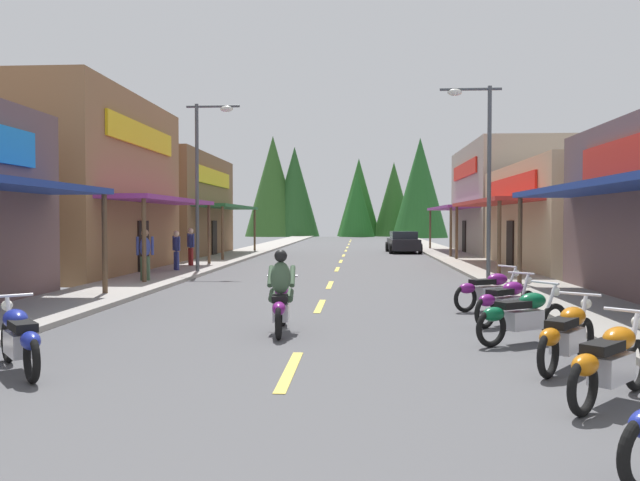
{
  "coord_description": "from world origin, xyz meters",
  "views": [
    {
      "loc": [
        0.98,
        -0.72,
        2.11
      ],
      "look_at": [
        -0.55,
        23.56,
        1.34
      ],
      "focal_mm": 35.63,
      "sensor_mm": 36.0,
      "label": 1
    }
  ],
  "objects_px": {
    "motorcycle_parked_right_5": "(490,290)",
    "motorcycle_parked_right_4": "(506,301)",
    "motorcycle_parked_right_3": "(523,315)",
    "motorcycle_parked_left_2": "(19,338)",
    "streetlamp_left": "(205,165)",
    "motorcycle_parked_right_2": "(567,335)",
    "motorcycle_parked_right_1": "(611,361)",
    "rider_cruising_lead": "(281,298)",
    "streetlamp_right": "(480,156)",
    "pedestrian_by_shop": "(191,245)",
    "pedestrian_browsing": "(145,252)",
    "pedestrian_waiting": "(176,248)",
    "parked_car_curbside": "(403,242)"
  },
  "relations": [
    {
      "from": "motorcycle_parked_right_4",
      "to": "pedestrian_by_shop",
      "type": "relative_size",
      "value": 0.91
    },
    {
      "from": "streetlamp_right",
      "to": "pedestrian_browsing",
      "type": "bearing_deg",
      "value": -172.02
    },
    {
      "from": "motorcycle_parked_right_4",
      "to": "motorcycle_parked_left_2",
      "type": "bearing_deg",
      "value": 166.54
    },
    {
      "from": "motorcycle_parked_right_1",
      "to": "pedestrian_by_shop",
      "type": "relative_size",
      "value": 0.92
    },
    {
      "from": "motorcycle_parked_right_5",
      "to": "rider_cruising_lead",
      "type": "bearing_deg",
      "value": -174.07
    },
    {
      "from": "motorcycle_parked_right_4",
      "to": "pedestrian_waiting",
      "type": "bearing_deg",
      "value": 86.58
    },
    {
      "from": "streetlamp_right",
      "to": "motorcycle_parked_right_2",
      "type": "distance_m",
      "value": 13.6
    },
    {
      "from": "motorcycle_parked_right_1",
      "to": "rider_cruising_lead",
      "type": "relative_size",
      "value": 0.76
    },
    {
      "from": "motorcycle_parked_right_5",
      "to": "pedestrian_waiting",
      "type": "distance_m",
      "value": 14.37
    },
    {
      "from": "streetlamp_left",
      "to": "motorcycle_parked_right_4",
      "type": "bearing_deg",
      "value": -52.05
    },
    {
      "from": "streetlamp_right",
      "to": "pedestrian_waiting",
      "type": "xyz_separation_m",
      "value": [
        -11.47,
        2.81,
        -3.33
      ]
    },
    {
      "from": "motorcycle_parked_right_4",
      "to": "motorcycle_parked_left_2",
      "type": "xyz_separation_m",
      "value": [
        -7.66,
        -4.53,
        0.0
      ]
    },
    {
      "from": "motorcycle_parked_right_1",
      "to": "motorcycle_parked_right_3",
      "type": "xyz_separation_m",
      "value": [
        -0.1,
        3.57,
        0.0
      ]
    },
    {
      "from": "pedestrian_browsing",
      "to": "motorcycle_parked_right_3",
      "type": "bearing_deg",
      "value": -158.14
    },
    {
      "from": "motorcycle_parked_right_1",
      "to": "rider_cruising_lead",
      "type": "distance_m",
      "value": 6.13
    },
    {
      "from": "streetlamp_right",
      "to": "motorcycle_parked_right_2",
      "type": "height_order",
      "value": "streetlamp_right"
    },
    {
      "from": "streetlamp_left",
      "to": "pedestrian_by_shop",
      "type": "relative_size",
      "value": 3.76
    },
    {
      "from": "motorcycle_parked_right_3",
      "to": "parked_car_curbside",
      "type": "height_order",
      "value": "parked_car_curbside"
    },
    {
      "from": "motorcycle_parked_right_5",
      "to": "pedestrian_by_shop",
      "type": "distance_m",
      "value": 16.36
    },
    {
      "from": "motorcycle_parked_right_2",
      "to": "pedestrian_browsing",
      "type": "bearing_deg",
      "value": 77.99
    },
    {
      "from": "motorcycle_parked_left_2",
      "to": "rider_cruising_lead",
      "type": "height_order",
      "value": "rider_cruising_lead"
    },
    {
      "from": "motorcycle_parked_right_3",
      "to": "motorcycle_parked_right_5",
      "type": "relative_size",
      "value": 0.98
    },
    {
      "from": "motorcycle_parked_right_2",
      "to": "motorcycle_parked_left_2",
      "type": "xyz_separation_m",
      "value": [
        -7.64,
        -0.72,
        0.0
      ]
    },
    {
      "from": "motorcycle_parked_right_5",
      "to": "rider_cruising_lead",
      "type": "relative_size",
      "value": 0.89
    },
    {
      "from": "streetlamp_left",
      "to": "streetlamp_right",
      "type": "height_order",
      "value": "streetlamp_right"
    },
    {
      "from": "motorcycle_parked_right_3",
      "to": "motorcycle_parked_left_2",
      "type": "distance_m",
      "value": 7.92
    },
    {
      "from": "pedestrian_by_shop",
      "to": "pedestrian_waiting",
      "type": "relative_size",
      "value": 1.04
    },
    {
      "from": "motorcycle_parked_right_4",
      "to": "motorcycle_parked_right_5",
      "type": "xyz_separation_m",
      "value": [
        0.09,
        2.07,
        0.0
      ]
    },
    {
      "from": "streetlamp_left",
      "to": "motorcycle_parked_left_2",
      "type": "relative_size",
      "value": 3.93
    },
    {
      "from": "motorcycle_parked_right_5",
      "to": "parked_car_curbside",
      "type": "height_order",
      "value": "parked_car_curbside"
    },
    {
      "from": "motorcycle_parked_right_4",
      "to": "pedestrian_browsing",
      "type": "distance_m",
      "value": 12.63
    },
    {
      "from": "streetlamp_left",
      "to": "pedestrian_by_shop",
      "type": "xyz_separation_m",
      "value": [
        -1.39,
        3.01,
        -3.26
      ]
    },
    {
      "from": "rider_cruising_lead",
      "to": "pedestrian_waiting",
      "type": "distance_m",
      "value": 14.44
    },
    {
      "from": "motorcycle_parked_right_1",
      "to": "motorcycle_parked_right_5",
      "type": "relative_size",
      "value": 0.86
    },
    {
      "from": "streetlamp_right",
      "to": "motorcycle_parked_left_2",
      "type": "xyz_separation_m",
      "value": [
        -8.83,
        -13.71,
        -3.83
      ]
    },
    {
      "from": "motorcycle_parked_right_1",
      "to": "motorcycle_parked_right_2",
      "type": "relative_size",
      "value": 0.92
    },
    {
      "from": "motorcycle_parked_left_2",
      "to": "pedestrian_browsing",
      "type": "xyz_separation_m",
      "value": [
        -2.41,
        12.14,
        0.58
      ]
    },
    {
      "from": "motorcycle_parked_right_5",
      "to": "motorcycle_parked_right_1",
      "type": "bearing_deg",
      "value": -121.21
    },
    {
      "from": "pedestrian_by_shop",
      "to": "pedestrian_browsing",
      "type": "distance_m",
      "value": 7.0
    },
    {
      "from": "pedestrian_by_shop",
      "to": "parked_car_curbside",
      "type": "distance_m",
      "value": 17.43
    },
    {
      "from": "motorcycle_parked_left_2",
      "to": "motorcycle_parked_right_4",
      "type": "bearing_deg",
      "value": -99.72
    },
    {
      "from": "pedestrian_by_shop",
      "to": "parked_car_curbside",
      "type": "xyz_separation_m",
      "value": [
        10.29,
        14.06,
        -0.35
      ]
    },
    {
      "from": "streetlamp_right",
      "to": "parked_car_curbside",
      "type": "relative_size",
      "value": 1.54
    },
    {
      "from": "motorcycle_parked_right_5",
      "to": "motorcycle_parked_right_4",
      "type": "bearing_deg",
      "value": -122.41
    },
    {
      "from": "streetlamp_left",
      "to": "motorcycle_parked_right_2",
      "type": "xyz_separation_m",
      "value": [
        9.02,
        -15.4,
        -3.8
      ]
    },
    {
      "from": "motorcycle_parked_right_3",
      "to": "motorcycle_parked_left_2",
      "type": "height_order",
      "value": "same"
    },
    {
      "from": "streetlamp_left",
      "to": "motorcycle_parked_right_2",
      "type": "bearing_deg",
      "value": -59.65
    },
    {
      "from": "streetlamp_right",
      "to": "motorcycle_parked_right_1",
      "type": "xyz_separation_m",
      "value": [
        -1.24,
        -14.7,
        -3.83
      ]
    },
    {
      "from": "motorcycle_parked_right_3",
      "to": "parked_car_curbside",
      "type": "distance_m",
      "value": 30.61
    },
    {
      "from": "pedestrian_waiting",
      "to": "streetlamp_right",
      "type": "bearing_deg",
      "value": 123.72
    }
  ]
}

